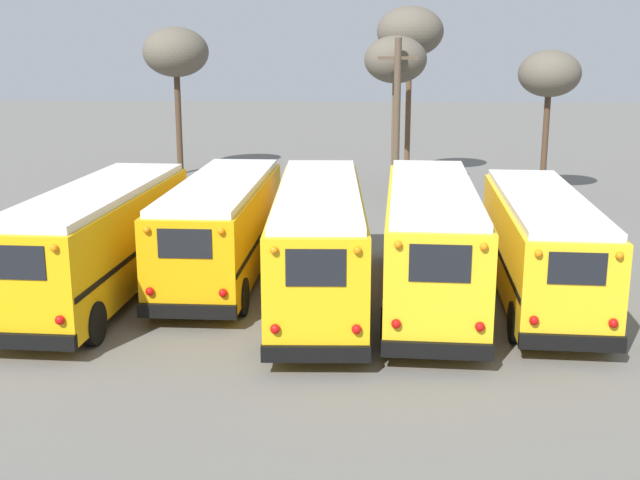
# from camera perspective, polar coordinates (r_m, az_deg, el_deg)

# --- Properties ---
(ground_plane) EXTENTS (160.00, 160.00, 0.00)m
(ground_plane) POSITION_cam_1_polar(r_m,az_deg,el_deg) (23.80, 0.06, -3.56)
(ground_plane) COLOR #66635E
(school_bus_0) EXTENTS (2.92, 10.26, 3.18)m
(school_bus_0) POSITION_cam_1_polar(r_m,az_deg,el_deg) (23.54, -15.39, 0.13)
(school_bus_0) COLOR #EAAA0F
(school_bus_0) RESTS_ON ground
(school_bus_1) EXTENTS (2.71, 9.94, 3.05)m
(school_bus_1) POSITION_cam_1_polar(r_m,az_deg,el_deg) (24.85, -6.97, 1.07)
(school_bus_1) COLOR #E5A00C
(school_bus_1) RESTS_ON ground
(school_bus_2) EXTENTS (2.87, 10.90, 3.29)m
(school_bus_2) POSITION_cam_1_polar(r_m,az_deg,el_deg) (22.32, -0.08, 0.03)
(school_bus_2) COLOR yellow
(school_bus_2) RESTS_ON ground
(school_bus_3) EXTENTS (2.92, 10.33, 3.34)m
(school_bus_3) POSITION_cam_1_polar(r_m,az_deg,el_deg) (22.43, 7.89, 0.02)
(school_bus_3) COLOR yellow
(school_bus_3) RESTS_ON ground
(school_bus_4) EXTENTS (2.86, 9.92, 3.01)m
(school_bus_4) POSITION_cam_1_polar(r_m,az_deg,el_deg) (23.36, 15.42, -0.21)
(school_bus_4) COLOR yellow
(school_bus_4) RESTS_ON ground
(utility_pole) EXTENTS (1.80, 0.32, 7.38)m
(utility_pole) POSITION_cam_1_polar(r_m,az_deg,el_deg) (36.84, 5.47, 8.60)
(utility_pole) COLOR brown
(utility_pole) RESTS_ON ground
(bare_tree_0) EXTENTS (3.38, 3.38, 8.98)m
(bare_tree_0) POSITION_cam_1_polar(r_m,az_deg,el_deg) (42.17, 6.43, 14.41)
(bare_tree_0) COLOR brown
(bare_tree_0) RESTS_ON ground
(bare_tree_1) EXTENTS (2.94, 2.94, 7.49)m
(bare_tree_1) POSITION_cam_1_polar(r_m,az_deg,el_deg) (38.71, 5.39, 12.57)
(bare_tree_1) COLOR brown
(bare_tree_1) RESTS_ON ground
(bare_tree_2) EXTENTS (2.82, 2.82, 6.85)m
(bare_tree_2) POSITION_cam_1_polar(r_m,az_deg,el_deg) (38.69, 16.00, 11.20)
(bare_tree_2) COLOR #473323
(bare_tree_2) RESTS_ON ground
(bare_tree_3) EXTENTS (3.58, 3.58, 8.02)m
(bare_tree_3) POSITION_cam_1_polar(r_m,az_deg,el_deg) (45.46, -10.22, 12.93)
(bare_tree_3) COLOR #473323
(bare_tree_3) RESTS_ON ground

